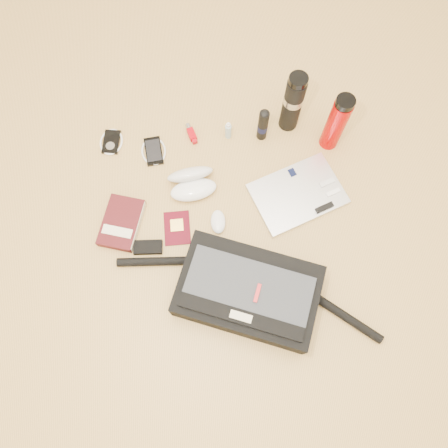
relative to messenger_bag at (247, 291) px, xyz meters
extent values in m
plane|color=tan|center=(-0.04, 0.22, -0.06)|extent=(4.00, 4.00, 0.00)
cube|color=black|center=(0.00, 0.00, 0.00)|extent=(0.56, 0.46, 0.12)
cube|color=#2F3238|center=(0.00, -0.01, 0.06)|extent=(0.48, 0.36, 0.01)
cube|color=black|center=(-0.04, -0.10, 0.06)|extent=(0.42, 0.21, 0.02)
cube|color=beige|center=(-0.04, -0.10, 0.07)|extent=(0.08, 0.05, 0.02)
cube|color=red|center=(0.03, -0.02, 0.07)|extent=(0.04, 0.07, 0.02)
cylinder|color=black|center=(-0.32, 0.15, -0.05)|extent=(0.30, 0.05, 0.03)
cylinder|color=black|center=(0.34, -0.11, -0.05)|extent=(0.25, 0.22, 0.03)
cube|color=black|center=(-0.35, 0.21, -0.05)|extent=(0.11, 0.06, 0.02)
cube|color=silver|center=(0.25, 0.38, -0.05)|extent=(0.41, 0.34, 0.02)
cube|color=black|center=(0.24, 0.47, -0.04)|extent=(0.03, 0.04, 0.00)
cube|color=silver|center=(0.37, 0.41, -0.04)|extent=(0.07, 0.04, 0.01)
cube|color=white|center=(0.38, 0.37, -0.04)|extent=(0.06, 0.04, 0.01)
cube|color=black|center=(0.34, 0.31, -0.03)|extent=(0.08, 0.04, 0.01)
cube|color=#410E12|center=(-0.45, 0.32, -0.04)|extent=(0.19, 0.24, 0.04)
cube|color=beige|center=(-0.39, 0.30, -0.04)|extent=(0.06, 0.19, 0.03)
cube|color=beige|center=(-0.47, 0.28, -0.03)|extent=(0.12, 0.07, 0.00)
cube|color=#49030F|center=(-0.24, 0.28, -0.06)|extent=(0.10, 0.14, 0.01)
cube|color=#EDC156|center=(-0.24, 0.29, -0.06)|extent=(0.05, 0.05, 0.00)
ellipsoid|color=white|center=(-0.08, 0.29, -0.05)|extent=(0.06, 0.10, 0.03)
ellipsoid|color=white|center=(-0.16, 0.43, -0.04)|extent=(0.20, 0.12, 0.05)
ellipsoid|color=silver|center=(-0.17, 0.49, -0.01)|extent=(0.20, 0.12, 0.11)
ellipsoid|color=black|center=(-0.20, 0.42, -0.03)|extent=(0.05, 0.04, 0.02)
ellipsoid|color=black|center=(-0.13, 0.43, -0.03)|extent=(0.05, 0.04, 0.02)
cylinder|color=black|center=(-0.16, 0.43, -0.03)|extent=(0.03, 0.01, 0.01)
cube|color=black|center=(-0.49, 0.69, -0.06)|extent=(0.08, 0.12, 0.01)
cylinder|color=#9B9B9E|center=(-0.50, 0.67, -0.05)|extent=(0.04, 0.04, 0.00)
torus|color=white|center=(-0.49, 0.69, -0.06)|extent=(0.11, 0.11, 0.01)
cube|color=black|center=(-0.32, 0.63, -0.06)|extent=(0.08, 0.13, 0.01)
cube|color=black|center=(-0.32, 0.63, -0.05)|extent=(0.07, 0.11, 0.00)
torus|color=silver|center=(-0.32, 0.63, -0.06)|extent=(0.11, 0.11, 0.01)
cube|color=#A8030D|center=(-0.16, 0.69, -0.05)|extent=(0.04, 0.06, 0.03)
cube|color=#A30B14|center=(-0.15, 0.65, -0.05)|extent=(0.02, 0.02, 0.02)
cylinder|color=#9F9FA1|center=(-0.17, 0.72, -0.05)|extent=(0.03, 0.04, 0.02)
cylinder|color=#9BC0CD|center=(0.00, 0.67, -0.02)|extent=(0.03, 0.03, 0.08)
cylinder|color=white|center=(0.00, 0.67, 0.02)|extent=(0.02, 0.02, 0.02)
cylinder|color=silver|center=(0.00, 0.67, 0.03)|extent=(0.01, 0.01, 0.01)
cylinder|color=black|center=(0.14, 0.66, 0.02)|extent=(0.05, 0.05, 0.17)
cylinder|color=#0A0E33|center=(0.14, 0.66, 0.00)|extent=(0.05, 0.05, 0.03)
ellipsoid|color=black|center=(0.14, 0.66, 0.10)|extent=(0.05, 0.05, 0.02)
cylinder|color=black|center=(0.25, 0.71, 0.07)|extent=(0.09, 0.09, 0.27)
cylinder|color=#B1B1B4|center=(0.25, 0.71, 0.11)|extent=(0.09, 0.09, 0.03)
cylinder|color=black|center=(0.25, 0.71, 0.22)|extent=(0.09, 0.09, 0.03)
cylinder|color=#AD0000|center=(0.41, 0.61, 0.07)|extent=(0.09, 0.09, 0.27)
cylinder|color=black|center=(0.41, 0.61, 0.22)|extent=(0.09, 0.09, 0.03)
camera|label=1|loc=(-0.11, -0.28, 1.55)|focal=35.00mm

